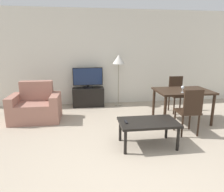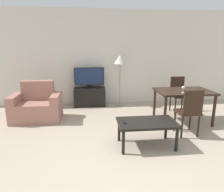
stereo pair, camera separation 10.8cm
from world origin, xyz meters
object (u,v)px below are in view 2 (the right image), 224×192
Objects in this scene: dining_table at (183,95)px; remote_primary at (124,122)px; coffee_table at (147,125)px; floor_lamp at (120,62)px; wine_glass_left at (183,88)px; tv_stand at (90,97)px; dining_chair_near at (190,110)px; dining_chair_far at (178,93)px; armchair at (37,107)px; tv at (89,78)px.

remote_primary is at bearing -145.99° from dining_table.
dining_table reaches higher than coffee_table.
floor_lamp is 2.05m from wine_glass_left.
tv_stand is at bearing 138.09° from wine_glass_left.
dining_chair_near reaches higher than dining_table.
dining_chair_far is 2.43m from remote_primary.
dining_chair_near is 0.59m from wine_glass_left.
coffee_table is 1.53m from dining_table.
floor_lamp is 9.72× the size of remote_primary.
remote_primary is (1.81, -1.53, 0.14)m from armchair.
coffee_table is 0.68× the size of floor_lamp.
tv is (0.00, -0.00, 0.55)m from tv_stand.
dining_chair_near is 1.32m from remote_primary.
coffee_table is (2.19, -1.53, 0.08)m from armchair.
armchair is 1.19× the size of dining_chair_near.
tv_stand is 2.44m from dining_chair_far.
coffee_table is (0.97, -2.54, -0.43)m from tv.
floor_lamp is 9.99× the size of wine_glass_left.
armchair is at bearing -140.69° from tv.
armchair is 1.66m from tv.
armchair is at bearing 158.34° from dining_chair_near.
floor_lamp is at bearing 83.48° from remote_primary.
coffee_table is at bearing -69.12° from tv_stand.
armchair is 7.31× the size of remote_primary.
dining_table is at bearing -36.10° from tv.
dining_chair_far is at bearing 45.33° from remote_primary.
tv reaches higher than wine_glass_left.
dining_table is (1.11, 1.02, 0.25)m from coffee_table.
floor_lamp is at bearing -3.77° from tv_stand.
tv_stand is 0.55m from tv.
floor_lamp is at bearing 92.34° from coffee_table.
dining_chair_near is 1.49m from dining_chair_far.
tv is at bearing 160.69° from dining_chair_far.
armchair is 1.24× the size of tv_stand.
armchair is 1.59m from tv_stand.
coffee_table is at bearing -87.66° from floor_lamp.
armchair is 2.68m from coffee_table.
dining_chair_near is 2.51m from floor_lamp.
remote_primary is (-0.28, -2.47, -0.81)m from floor_lamp.
tv is 2.45m from dining_chair_far.
tv is 0.70× the size of dining_table.
tv_stand is 2.60m from remote_primary.
tv_stand reaches higher than remote_primary.
floor_lamp reaches higher than dining_chair_near.
remote_primary is (-1.29, -0.29, -0.06)m from dining_chair_near.
tv reaches higher than armchair.
dining_chair_near is at bearing -50.02° from tv.
tv is 2.93m from dining_chair_near.
tv_stand is at bearing 176.23° from floor_lamp.
remote_primary is at bearing -40.11° from armchair.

